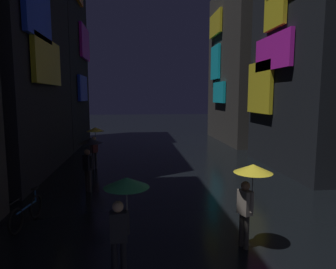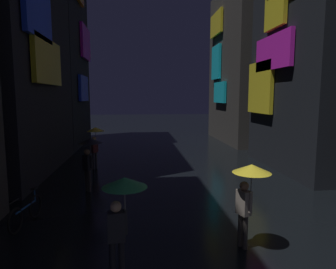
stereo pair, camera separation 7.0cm
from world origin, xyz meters
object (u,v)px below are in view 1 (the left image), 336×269
at_px(pedestrian_far_right_yellow, 95,136).
at_px(pedestrian_foreground_right_black, 90,150).
at_px(bicycle_parked_at_storefront, 27,212).
at_px(pedestrian_midstreet_left_green, 124,200).
at_px(pedestrian_foreground_left_yellow, 250,183).

relative_size(pedestrian_far_right_yellow, pedestrian_foreground_right_black, 1.00).
bearing_deg(pedestrian_foreground_right_black, bicycle_parked_at_storefront, -115.41).
height_order(pedestrian_far_right_yellow, bicycle_parked_at_storefront, pedestrian_far_right_yellow).
height_order(pedestrian_midstreet_left_green, pedestrian_foreground_left_yellow, same).
bearing_deg(pedestrian_midstreet_left_green, bicycle_parked_at_storefront, 134.89).
relative_size(pedestrian_midstreet_left_green, pedestrian_foreground_left_yellow, 1.00).
relative_size(pedestrian_midstreet_left_green, pedestrian_far_right_yellow, 1.00).
xyz_separation_m(pedestrian_foreground_left_yellow, pedestrian_far_right_yellow, (-4.75, 8.81, 0.00)).
bearing_deg(pedestrian_midstreet_left_green, pedestrian_far_right_yellow, 100.63).
bearing_deg(pedestrian_foreground_right_black, pedestrian_foreground_left_yellow, -47.87).
height_order(pedestrian_midstreet_left_green, pedestrian_foreground_right_black, same).
bearing_deg(pedestrian_far_right_yellow, pedestrian_midstreet_left_green, -79.37).
bearing_deg(pedestrian_foreground_right_black, pedestrian_far_right_yellow, 94.57).
xyz_separation_m(pedestrian_midstreet_left_green, pedestrian_foreground_right_black, (-1.51, 5.81, 0.00)).
relative_size(pedestrian_foreground_left_yellow, pedestrian_foreground_right_black, 1.00).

